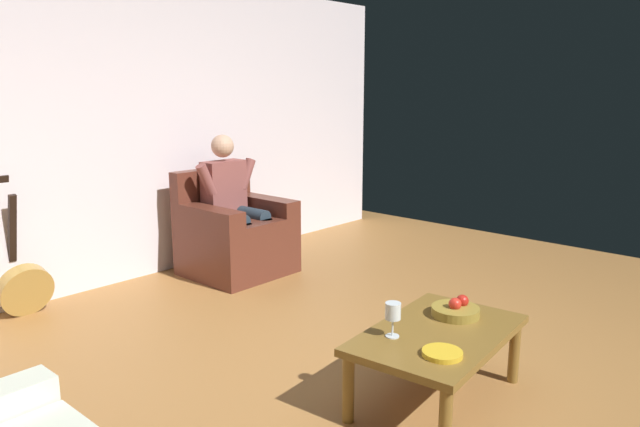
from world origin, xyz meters
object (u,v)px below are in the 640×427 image
person_seated (233,200)px  coffee_table (438,341)px  guitar (24,285)px  wine_glass_near (393,313)px  armchair (235,236)px  decorative_dish (442,353)px  fruit_bowl (456,310)px

person_seated → coffee_table: person_seated is taller
guitar → coffee_table: bearing=108.3°
person_seated → wine_glass_near: size_ratio=6.79×
armchair → coffee_table: 2.61m
wine_glass_near → decorative_dish: bearing=85.9°
armchair → person_seated: size_ratio=0.75×
wine_glass_near → fruit_bowl: size_ratio=0.68×
armchair → coffee_table: size_ratio=0.87×
guitar → decorative_dish: (-0.70, 3.01, 0.18)m
person_seated → coffee_table: bearing=73.2°
armchair → wine_glass_near: (0.95, 2.37, 0.18)m
armchair → person_seated: person_seated is taller
armchair → wine_glass_near: bearing=67.6°
fruit_bowl → decorative_dish: size_ratio=1.38×
guitar → fruit_bowl: guitar is taller
guitar → fruit_bowl: (-1.19, 2.81, 0.20)m
person_seated → fruit_bowl: person_seated is taller
wine_glass_near → fruit_bowl: wine_glass_near is taller
coffee_table → wine_glass_near: wine_glass_near is taller
wine_glass_near → decorative_dish: 0.32m
person_seated → wine_glass_near: 2.56m
fruit_bowl → decorative_dish: (0.49, 0.20, -0.02)m
fruit_bowl → guitar: bearing=-67.0°
person_seated → guitar: size_ratio=1.20×
guitar → wine_glass_near: 2.82m
coffee_table → wine_glass_near: bearing=-31.9°
coffee_table → armchair: bearing=-106.3°
wine_glass_near → fruit_bowl: bearing=168.4°
guitar → fruit_bowl: size_ratio=3.86×
guitar → wine_glass_near: (-0.73, 2.71, 0.29)m
coffee_table → wine_glass_near: 0.31m
armchair → coffee_table: bearing=73.1°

